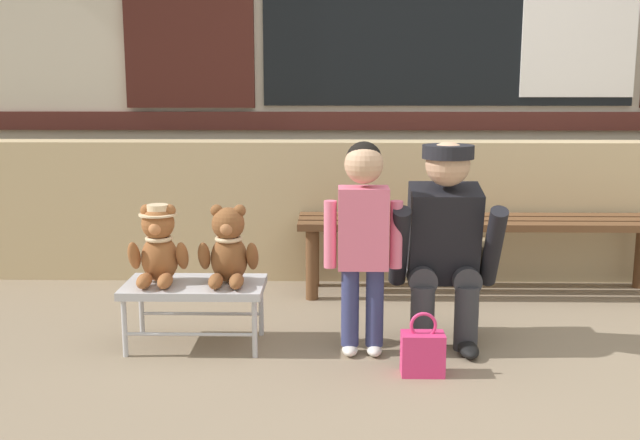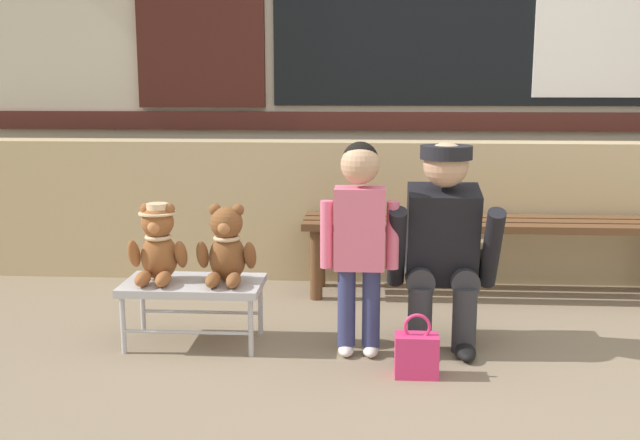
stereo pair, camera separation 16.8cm
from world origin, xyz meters
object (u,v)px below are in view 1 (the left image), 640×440
Objects in this scene: adult_crouching at (446,243)px; handbag_on_ground at (423,352)px; small_display_bench at (195,290)px; child_standing at (363,225)px; teddy_bear_plain at (228,248)px; wooden_bench_long at (482,230)px; teddy_bear_with_hat at (158,246)px.

handbag_on_ground is at bearing -110.15° from adult_crouching.
handbag_on_ground is at bearing -18.23° from small_display_bench.
child_standing is at bearing -6.81° from small_display_bench.
wooden_bench_long is at bearing 34.14° from teddy_bear_plain.
wooden_bench_long is 1.35m from handbag_on_ground.
small_display_bench is at bearing -148.78° from wooden_bench_long.
adult_crouching is 3.49× the size of handbag_on_ground.
teddy_bear_with_hat reaches higher than small_display_bench.
teddy_bear_with_hat is (-0.16, 0.00, 0.21)m from small_display_bench.
handbag_on_ground is (0.85, -0.34, -0.37)m from teddy_bear_plain.
adult_crouching is (0.39, 0.14, -0.11)m from child_standing.
adult_crouching reaches higher than teddy_bear_with_hat.
teddy_bear_plain is at bearing 158.56° from handbag_on_ground.
handbag_on_ground is (1.01, -0.33, -0.17)m from small_display_bench.
small_display_bench is 0.26m from teddy_bear_with_hat.
adult_crouching reaches higher than wooden_bench_long.
wooden_bench_long is 2.19× the size of child_standing.
teddy_bear_plain is 1.34× the size of handbag_on_ground.
child_standing reaches higher than handbag_on_ground.
handbag_on_ground is at bearing -44.67° from child_standing.
wooden_bench_long is 2.21× the size of adult_crouching.
wooden_bench_long reaches higher than small_display_bench.
child_standing is at bearing -125.89° from wooden_bench_long.
teddy_bear_plain is 0.38× the size of child_standing.
small_display_bench is 0.25m from teddy_bear_plain.
handbag_on_ground is (1.17, -0.34, -0.38)m from teddy_bear_with_hat.
wooden_bench_long is at bearing 28.63° from teddy_bear_with_hat.
wooden_bench_long is at bearing 68.63° from adult_crouching.
adult_crouching is (-0.33, -0.85, 0.11)m from wooden_bench_long.
adult_crouching is (1.16, 0.05, 0.21)m from small_display_bench.
teddy_bear_plain is (-1.33, -0.90, 0.09)m from wooden_bench_long.
teddy_bear_plain is 0.38× the size of adult_crouching.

